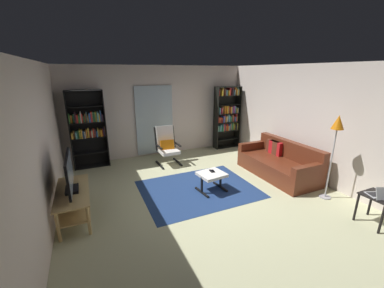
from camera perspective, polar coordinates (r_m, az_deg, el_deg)
ground_plane at (r=5.01m, az=2.72°, el=-12.05°), size 7.02×7.02×0.00m
wall_back at (r=7.17m, az=-7.74°, el=7.76°), size 5.60×0.06×2.60m
wall_left at (r=4.11m, az=-32.84°, el=-1.73°), size 0.06×6.00×2.60m
wall_right at (r=6.21m, az=25.80°, el=4.81°), size 0.06×6.00×2.60m
glass_door_panel at (r=7.11m, az=-8.91°, el=5.58°), size 1.10×0.01×2.00m
area_rug at (r=5.22m, az=1.53°, el=-10.69°), size 2.37×1.86×0.01m
tv_stand at (r=4.62m, az=-26.43°, el=-11.85°), size 0.51×1.29×0.51m
television at (r=4.43m, az=-27.20°, el=-6.42°), size 0.20×1.03×0.63m
bookshelf_near_tv at (r=6.65m, az=-23.58°, el=3.64°), size 0.87×0.30×2.00m
bookshelf_near_sofa at (r=7.85m, az=8.30°, el=7.00°), size 0.84×0.30×1.98m
leather_sofa at (r=6.16m, az=20.02°, el=-4.38°), size 0.91×1.95×0.82m
lounge_armchair at (r=6.49m, az=-6.03°, el=-0.09°), size 0.58×0.66×1.02m
ottoman at (r=5.04m, az=4.71°, el=-7.66°), size 0.58×0.54×0.40m
tv_remote at (r=5.08m, az=4.57°, el=-6.47°), size 0.05×0.15×0.02m
cell_phone at (r=5.10m, az=4.96°, el=-6.47°), size 0.09×0.15×0.01m
floor_lamp_by_sofa at (r=5.15m, az=31.33°, el=2.86°), size 0.22×0.22×1.67m
side_table at (r=4.98m, az=37.98°, el=-10.91°), size 0.45×0.45×0.52m
laptop at (r=4.88m, az=38.63°, el=-9.33°), size 0.40×0.38×0.20m
wall_clock at (r=6.75m, az=-21.86°, el=10.87°), size 0.29×0.03×0.29m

